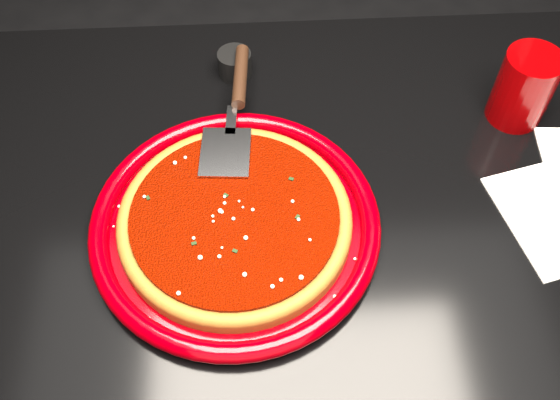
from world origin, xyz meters
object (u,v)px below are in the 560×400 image
at_px(plate, 235,223).
at_px(pizza_server, 235,110).
at_px(ramekin, 235,64).
at_px(table, 327,327).
at_px(cup, 524,88).

bearing_deg(plate, pizza_server, 88.87).
distance_m(plate, ramekin, 0.29).
distance_m(plate, pizza_server, 0.17).
bearing_deg(table, ramekin, 117.05).
xyz_separation_m(pizza_server, ramekin, (0.00, 0.12, -0.03)).
distance_m(table, cup, 0.54).
relative_size(table, plate, 3.16).
bearing_deg(cup, pizza_server, -178.47).
relative_size(plate, pizza_server, 1.32).
distance_m(pizza_server, ramekin, 0.13).
bearing_deg(ramekin, cup, -15.04).
height_order(plate, pizza_server, pizza_server).
bearing_deg(table, cup, 31.34).
xyz_separation_m(plate, pizza_server, (0.00, 0.17, 0.03)).
relative_size(cup, ramekin, 2.14).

